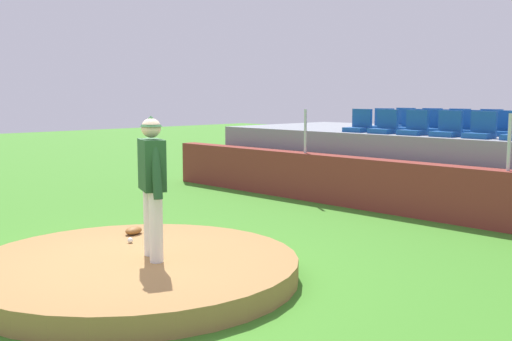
# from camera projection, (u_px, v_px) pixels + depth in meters

# --- Properties ---
(ground_plane) EXTENTS (60.00, 60.00, 0.00)m
(ground_plane) POSITION_uv_depth(u_px,v_px,m) (135.00, 280.00, 7.48)
(ground_plane) COLOR #3C8024
(pitchers_mound) EXTENTS (4.00, 4.00, 0.27)m
(pitchers_mound) POSITION_uv_depth(u_px,v_px,m) (135.00, 269.00, 7.47)
(pitchers_mound) COLOR #9D7240
(pitchers_mound) RESTS_ON ground_plane
(pitcher) EXTENTS (0.73, 0.42, 1.74)m
(pitcher) POSITION_uv_depth(u_px,v_px,m) (152.00, 177.00, 7.32)
(pitcher) COLOR silver
(pitcher) RESTS_ON pitchers_mound
(baseball) EXTENTS (0.07, 0.07, 0.07)m
(baseball) POSITION_uv_depth(u_px,v_px,m) (130.00, 240.00, 8.21)
(baseball) COLOR white
(baseball) RESTS_ON pitchers_mound
(fielding_glove) EXTENTS (0.30, 0.36, 0.11)m
(fielding_glove) POSITION_uv_depth(u_px,v_px,m) (134.00, 230.00, 8.73)
(fielding_glove) COLOR brown
(fielding_glove) RESTS_ON pitchers_mound
(brick_barrier) EXTENTS (12.94, 0.40, 1.01)m
(brick_barrier) POSITION_uv_depth(u_px,v_px,m) (401.00, 188.00, 11.55)
(brick_barrier) COLOR maroon
(brick_barrier) RESTS_ON ground_plane
(fence_post_left) EXTENTS (0.06, 0.06, 0.94)m
(fence_post_left) POSITION_uv_depth(u_px,v_px,m) (305.00, 131.00, 13.14)
(fence_post_left) COLOR silver
(fence_post_left) RESTS_ON brick_barrier
(fence_post_right) EXTENTS (0.06, 0.06, 0.94)m
(fence_post_right) POSITION_uv_depth(u_px,v_px,m) (509.00, 142.00, 10.01)
(fence_post_right) COLOR silver
(fence_post_right) RESTS_ON brick_barrier
(bleacher_platform) EXTENTS (11.07, 4.01, 1.45)m
(bleacher_platform) POSITION_uv_depth(u_px,v_px,m) (464.00, 166.00, 13.25)
(bleacher_platform) COLOR gray
(bleacher_platform) RESTS_ON ground_plane
(stadium_chair_0) EXTENTS (0.48, 0.44, 0.50)m
(stadium_chair_0) POSITION_uv_depth(u_px,v_px,m) (359.00, 125.00, 13.37)
(stadium_chair_0) COLOR #164B94
(stadium_chair_0) RESTS_ON bleacher_platform
(stadium_chair_1) EXTENTS (0.48, 0.44, 0.50)m
(stadium_chair_1) POSITION_uv_depth(u_px,v_px,m) (385.00, 126.00, 12.86)
(stadium_chair_1) COLOR #164B94
(stadium_chair_1) RESTS_ON bleacher_platform
(stadium_chair_2) EXTENTS (0.48, 0.44, 0.50)m
(stadium_chair_2) POSITION_uv_depth(u_px,v_px,m) (414.00, 127.00, 12.38)
(stadium_chair_2) COLOR #164B94
(stadium_chair_2) RESTS_ON bleacher_platform
(stadium_chair_3) EXTENTS (0.48, 0.44, 0.50)m
(stadium_chair_3) POSITION_uv_depth(u_px,v_px,m) (448.00, 128.00, 11.87)
(stadium_chair_3) COLOR #164B94
(stadium_chair_3) RESTS_ON bleacher_platform
(stadium_chair_4) EXTENTS (0.48, 0.44, 0.50)m
(stadium_chair_4) POSITION_uv_depth(u_px,v_px,m) (481.00, 130.00, 11.40)
(stadium_chair_4) COLOR #164B94
(stadium_chair_4) RESTS_ON bleacher_platform
(stadium_chair_6) EXTENTS (0.48, 0.44, 0.50)m
(stadium_chair_6) POSITION_uv_depth(u_px,v_px,m) (382.00, 123.00, 14.01)
(stadium_chair_6) COLOR #164B94
(stadium_chair_6) RESTS_ON bleacher_platform
(stadium_chair_7) EXTENTS (0.48, 0.44, 0.50)m
(stadium_chair_7) POSITION_uv_depth(u_px,v_px,m) (409.00, 125.00, 13.47)
(stadium_chair_7) COLOR #164B94
(stadium_chair_7) RESTS_ON bleacher_platform
(stadium_chair_8) EXTENTS (0.48, 0.44, 0.50)m
(stadium_chair_8) POSITION_uv_depth(u_px,v_px,m) (437.00, 126.00, 13.01)
(stadium_chair_8) COLOR #164B94
(stadium_chair_8) RESTS_ON bleacher_platform
(stadium_chair_9) EXTENTS (0.48, 0.44, 0.50)m
(stadium_chair_9) POSITION_uv_depth(u_px,v_px,m) (467.00, 127.00, 12.48)
(stadium_chair_9) COLOR #164B94
(stadium_chair_9) RESTS_ON bleacher_platform
(stadium_chair_10) EXTENTS (0.48, 0.44, 0.50)m
(stadium_chair_10) POSITION_uv_depth(u_px,v_px,m) (503.00, 128.00, 12.01)
(stadium_chair_10) COLOR #164B94
(stadium_chair_10) RESTS_ON bleacher_platform
(stadium_chair_12) EXTENTS (0.48, 0.44, 0.50)m
(stadium_chair_12) POSITION_uv_depth(u_px,v_px,m) (403.00, 122.00, 14.57)
(stadium_chair_12) COLOR #164B94
(stadium_chair_12) RESTS_ON bleacher_platform
(stadium_chair_13) EXTENTS (0.48, 0.44, 0.50)m
(stadium_chair_13) POSITION_uv_depth(u_px,v_px,m) (430.00, 123.00, 14.09)
(stadium_chair_13) COLOR #164B94
(stadium_chair_13) RESTS_ON bleacher_platform
(stadium_chair_14) EXTENTS (0.48, 0.44, 0.50)m
(stadium_chair_14) POSITION_uv_depth(u_px,v_px,m) (457.00, 124.00, 13.62)
(stadium_chair_14) COLOR #164B94
(stadium_chair_14) RESTS_ON bleacher_platform
(stadium_chair_15) EXTENTS (0.48, 0.44, 0.50)m
(stadium_chair_15) POSITION_uv_depth(u_px,v_px,m) (489.00, 125.00, 13.13)
(stadium_chair_15) COLOR #164B94
(stadium_chair_15) RESTS_ON bleacher_platform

